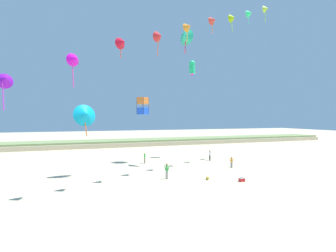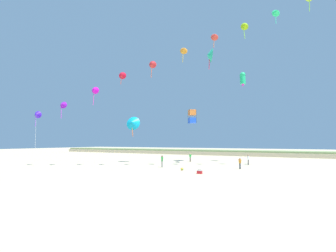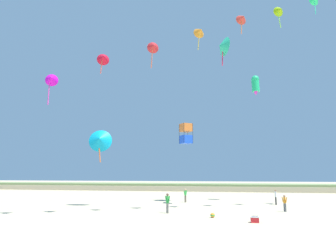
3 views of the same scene
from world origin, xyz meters
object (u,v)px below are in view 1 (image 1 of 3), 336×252
person_mid_center (145,157)px  beach_ball (207,178)px  person_near_left (210,154)px  large_kite_mid_trail (185,37)px  beach_cooler (242,180)px  person_near_right (167,170)px  large_kite_outer_drift (192,68)px  person_far_left (232,161)px  large_kite_low_lead (85,114)px  large_kite_high_solo (143,106)px

person_mid_center → beach_ball: 12.85m
person_near_left → beach_ball: size_ratio=4.62×
large_kite_mid_trail → beach_cooler: (1.91, -10.64, -17.89)m
large_kite_mid_trail → person_near_left: bearing=25.3°
person_near_right → person_mid_center: bearing=88.7°
person_near_right → large_kite_outer_drift: bearing=55.1°
large_kite_mid_trail → beach_cooler: 20.90m
beach_cooler → person_mid_center: bearing=115.8°
person_far_left → large_kite_outer_drift: 17.79m
large_kite_low_lead → large_kite_outer_drift: (17.76, 9.49, 8.11)m
person_far_left → large_kite_low_lead: large_kite_low_lead is taller
person_mid_center → large_kite_low_lead: size_ratio=0.43×
person_mid_center → person_far_left: 12.49m
large_kite_outer_drift → beach_ball: 22.23m
person_near_left → large_kite_mid_trail: bearing=-154.7°
person_mid_center → large_kite_outer_drift: large_kite_outer_drift is taller
person_far_left → beach_ball: (-6.38, -5.00, -0.69)m
person_near_right → person_mid_center: 10.33m
person_near_right → large_kite_mid_trail: large_kite_mid_trail is taller
person_far_left → large_kite_mid_trail: large_kite_mid_trail is taller
large_kite_low_lead → person_near_left: bearing=15.8°
person_near_right → large_kite_high_solo: 13.69m
person_near_right → beach_ball: (4.02, -1.93, -0.81)m
person_near_left → large_kite_outer_drift: bearing=105.9°
person_mid_center → large_kite_low_lead: bearing=-143.6°
beach_cooler → person_near_right: bearing=151.6°
person_near_left → large_kite_high_solo: bearing=168.9°
person_far_left → large_kite_mid_trail: 18.39m
person_mid_center → beach_cooler: person_mid_center is taller
beach_ball → large_kite_high_solo: bearing=105.9°
person_near_right → person_mid_center: person_near_right is taller
person_near_right → large_kite_high_solo: large_kite_high_solo is taller
large_kite_low_lead → large_kite_high_solo: bearing=40.7°
large_kite_low_lead → beach_cooler: bearing=-26.9°
person_near_left → person_mid_center: (-10.35, 0.96, -0.03)m
large_kite_high_solo → beach_cooler: 18.68m
large_kite_mid_trail → person_far_left: bearing=-35.6°
person_mid_center → person_far_left: (10.16, -7.26, -0.07)m
person_far_left → large_kite_low_lead: bearing=177.1°
large_kite_mid_trail → beach_cooler: bearing=-79.8°
large_kite_high_solo → large_kite_low_lead: bearing=-139.3°
large_kite_high_solo → beach_cooler: large_kite_high_solo is taller
person_mid_center → beach_cooler: bearing=-64.2°
person_near_right → large_kite_low_lead: bearing=154.4°
beach_cooler → person_far_left: bearing=64.4°
person_near_left → person_far_left: bearing=-91.7°
beach_ball → large_kite_low_lead: bearing=154.3°
beach_ball → person_near_right: bearing=154.3°
person_near_left → person_far_left: (-0.19, -6.29, -0.10)m
person_near_right → large_kite_high_solo: size_ratio=0.66×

